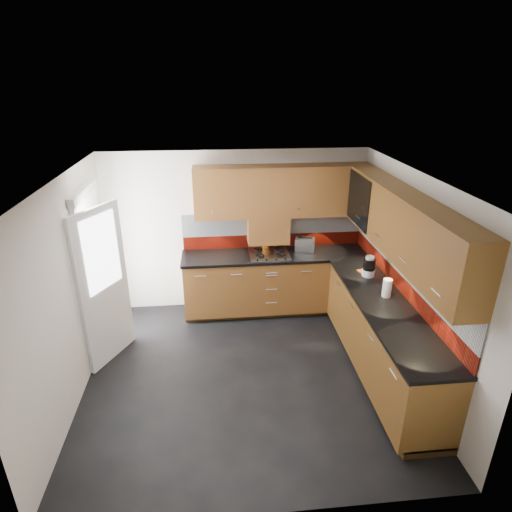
{
  "coord_description": "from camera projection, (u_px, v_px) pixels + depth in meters",
  "views": [
    {
      "loc": [
        -0.32,
        -4.19,
        3.38
      ],
      "look_at": [
        0.17,
        0.65,
        1.28
      ],
      "focal_mm": 30.0,
      "sensor_mm": 36.0,
      "label": 1
    }
  ],
  "objects": [
    {
      "name": "room",
      "position": [
        246.0,
        262.0,
        4.6
      ],
      "size": [
        4.0,
        3.8,
        2.64
      ],
      "color": "black"
    },
    {
      "name": "base_cabinets",
      "position": [
        321.0,
        309.0,
        5.78
      ],
      "size": [
        2.7,
        3.2,
        0.95
      ],
      "color": "brown",
      "rests_on": "room"
    },
    {
      "name": "countertop",
      "position": [
        323.0,
        277.0,
        5.57
      ],
      "size": [
        2.72,
        3.22,
        0.04
      ],
      "color": "black",
      "rests_on": "base_cabinets"
    },
    {
      "name": "backsplash",
      "position": [
        336.0,
        250.0,
        5.68
      ],
      "size": [
        2.7,
        3.2,
        0.54
      ],
      "color": "maroon",
      "rests_on": "countertop"
    },
    {
      "name": "upper_cabinets",
      "position": [
        340.0,
        207.0,
        5.3
      ],
      "size": [
        2.5,
        3.2,
        0.72
      ],
      "color": "brown",
      "rests_on": "room"
    },
    {
      "name": "extractor_hood",
      "position": [
        268.0,
        229.0,
        6.23
      ],
      "size": [
        0.6,
        0.33,
        0.4
      ],
      "primitive_type": "cube",
      "color": "brown",
      "rests_on": "room"
    },
    {
      "name": "glass_cabinet",
      "position": [
        369.0,
        198.0,
        5.59
      ],
      "size": [
        0.32,
        0.8,
        0.66
      ],
      "color": "black",
      "rests_on": "room"
    },
    {
      "name": "back_door",
      "position": [
        99.0,
        278.0,
        5.31
      ],
      "size": [
        0.42,
        1.19,
        2.04
      ],
      "color": "white",
      "rests_on": "room"
    },
    {
      "name": "gas_hob",
      "position": [
        269.0,
        254.0,
        6.2
      ],
      "size": [
        0.57,
        0.5,
        0.04
      ],
      "color": "silver",
      "rests_on": "countertop"
    },
    {
      "name": "utensil_pot",
      "position": [
        266.0,
        243.0,
        6.39
      ],
      "size": [
        0.11,
        0.11,
        0.4
      ],
      "color": "orange",
      "rests_on": "countertop"
    },
    {
      "name": "toaster",
      "position": [
        305.0,
        244.0,
        6.32
      ],
      "size": [
        0.32,
        0.24,
        0.2
      ],
      "color": "silver",
      "rests_on": "countertop"
    },
    {
      "name": "food_processor",
      "position": [
        369.0,
        267.0,
        5.52
      ],
      "size": [
        0.16,
        0.16,
        0.27
      ],
      "color": "white",
      "rests_on": "countertop"
    },
    {
      "name": "paper_towel",
      "position": [
        387.0,
        288.0,
        5.01
      ],
      "size": [
        0.14,
        0.14,
        0.22
      ],
      "primitive_type": "cylinder",
      "rotation": [
        0.0,
        0.0,
        0.39
      ],
      "color": "white",
      "rests_on": "countertop"
    },
    {
      "name": "orange_cloth",
      "position": [
        364.0,
        271.0,
        5.68
      ],
      "size": [
        0.17,
        0.15,
        0.01
      ],
      "primitive_type": "cube",
      "rotation": [
        0.0,
        0.0,
        0.29
      ],
      "color": "orange",
      "rests_on": "countertop"
    }
  ]
}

